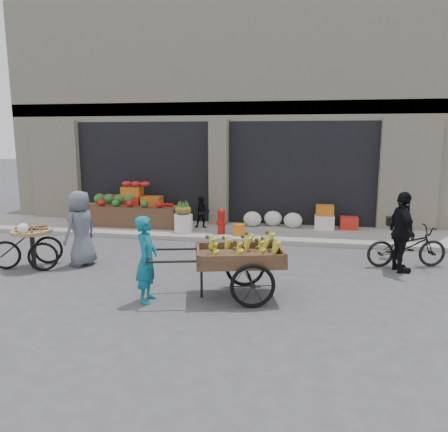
% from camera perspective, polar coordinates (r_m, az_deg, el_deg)
% --- Properties ---
extents(ground, '(80.00, 80.00, 0.00)m').
position_cam_1_polar(ground, '(8.89, -6.96, -7.92)').
color(ground, '#424244').
rests_on(ground, ground).
extents(sidewalk, '(18.00, 2.20, 0.12)m').
position_cam_1_polar(sidewalk, '(12.71, -1.43, -1.97)').
color(sidewalk, gray).
rests_on(sidewalk, ground).
extents(building, '(14.00, 6.45, 7.00)m').
position_cam_1_polar(building, '(16.29, 1.45, 12.48)').
color(building, beige).
rests_on(building, ground).
extents(fruit_display, '(3.10, 1.12, 1.24)m').
position_cam_1_polar(fruit_display, '(13.58, -11.50, 1.25)').
color(fruit_display, red).
rests_on(fruit_display, sidewalk).
extents(pineapple_bin, '(0.52, 0.52, 0.50)m').
position_cam_1_polar(pineapple_bin, '(12.35, -5.33, -0.91)').
color(pineapple_bin, silver).
rests_on(pineapple_bin, sidewalk).
extents(fire_hydrant, '(0.22, 0.22, 0.71)m').
position_cam_1_polar(fire_hydrant, '(12.02, -0.35, -0.53)').
color(fire_hydrant, '#A5140F').
rests_on(fire_hydrant, sidewalk).
extents(orange_bucket, '(0.32, 0.32, 0.30)m').
position_cam_1_polar(orange_bucket, '(11.94, 1.96, -1.75)').
color(orange_bucket, orange).
rests_on(orange_bucket, sidewalk).
extents(right_bay_goods, '(3.35, 0.60, 0.70)m').
position_cam_1_polar(right_bay_goods, '(12.96, 10.50, -0.33)').
color(right_bay_goods, silver).
rests_on(right_bay_goods, sidewalk).
extents(seated_person, '(0.51, 0.43, 0.93)m').
position_cam_1_polar(seated_person, '(12.78, -2.89, 0.49)').
color(seated_person, black).
rests_on(seated_person, sidewalk).
extents(banana_cart, '(2.71, 1.61, 1.06)m').
position_cam_1_polar(banana_cart, '(7.58, 1.60, -4.99)').
color(banana_cart, brown).
rests_on(banana_cart, ground).
extents(vendor_woman, '(0.39, 0.56, 1.48)m').
position_cam_1_polar(vendor_woman, '(7.49, -10.06, -5.60)').
color(vendor_woman, '#106980').
rests_on(vendor_woman, ground).
extents(tricycle_cart, '(1.45, 1.09, 0.95)m').
position_cam_1_polar(tricycle_cart, '(10.13, -23.78, -3.15)').
color(tricycle_cart, '#9E7F51').
rests_on(tricycle_cart, ground).
extents(vendor_grey, '(0.75, 0.93, 1.64)m').
position_cam_1_polar(vendor_grey, '(9.92, -18.20, -1.54)').
color(vendor_grey, slate).
rests_on(vendor_grey, ground).
extents(bicycle, '(1.81, 0.97, 0.90)m').
position_cam_1_polar(bicycle, '(10.19, 22.73, -3.66)').
color(bicycle, black).
rests_on(bicycle, ground).
extents(cyclist, '(0.62, 1.05, 1.68)m').
position_cam_1_polar(cyclist, '(9.68, 22.22, -1.97)').
color(cyclist, black).
rests_on(cyclist, ground).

